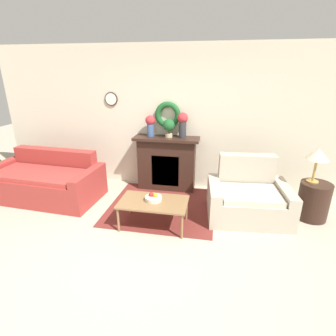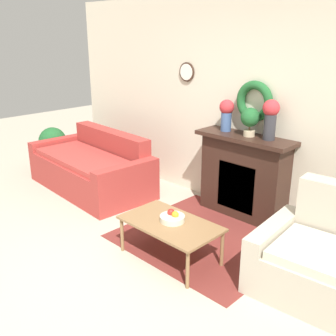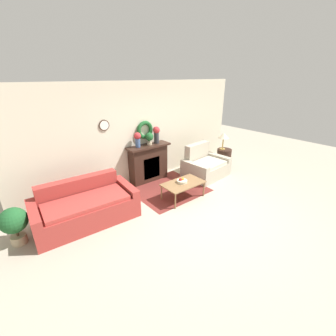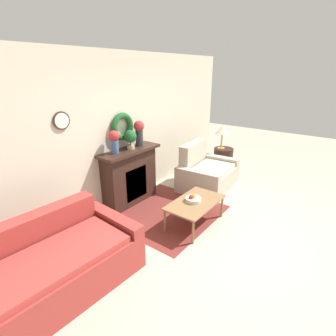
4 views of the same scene
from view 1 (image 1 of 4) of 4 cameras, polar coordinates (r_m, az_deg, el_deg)
name	(u,v)px [view 1 (image 1 of 4)]	position (r m, az deg, el deg)	size (l,w,h in m)	color
ground_plane	(130,259)	(3.53, -8.34, -18.98)	(16.00, 16.00, 0.00)	#ADA38E
floor_rug	(162,206)	(4.64, -1.30, -8.25)	(1.80, 1.69, 0.01)	maroon
wall_back	(166,119)	(5.12, -0.45, 10.62)	(6.80, 0.17, 2.70)	beige
fireplace	(167,163)	(5.12, -0.29, 1.12)	(1.24, 0.41, 1.05)	#331E16
couch_left	(46,181)	(5.34, -25.02, -2.63)	(2.05, 1.11, 0.83)	#9E332D
loveseat_right	(248,198)	(4.43, 16.97, -6.21)	(1.33, 1.05, 0.93)	#B2A893
coffee_table	(153,203)	(3.94, -3.20, -7.72)	(1.02, 0.59, 0.41)	olive
fruit_bowl	(154,198)	(3.94, -3.17, -6.48)	(0.25, 0.25, 0.12)	beige
side_table_by_loveseat	(313,201)	(4.75, 29.09, -6.27)	(0.46, 0.46, 0.60)	#331E16
table_lamp	(318,155)	(4.52, 29.81, 2.39)	(0.34, 0.34, 0.54)	#B28E42
vase_on_mantel_left	(150,124)	(5.00, -3.87, 9.49)	(0.18, 0.18, 0.39)	#3D5684
vase_on_mantel_right	(183,123)	(4.88, 3.21, 9.74)	(0.19, 0.19, 0.47)	#2D2D33
potted_plant_on_mantel	(169,126)	(4.91, 0.18, 9.08)	(0.22, 0.22, 0.34)	tan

